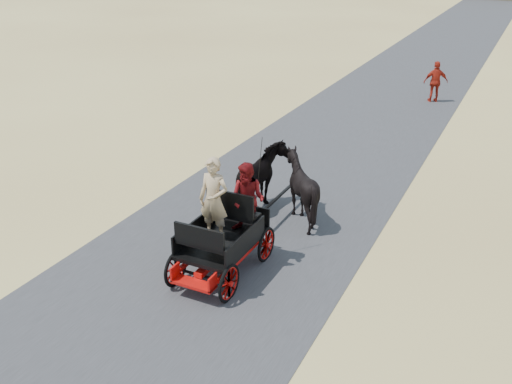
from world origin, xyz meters
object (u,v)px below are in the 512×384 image
at_px(horse_left, 261,180).
at_px(carriage, 223,256).
at_px(horse_right, 301,188).
at_px(pedestrian, 436,82).

bearing_deg(horse_left, carriage, 100.39).
xyz_separation_m(carriage, horse_right, (0.55, 3.00, 0.49)).
bearing_deg(carriage, pedestrian, 84.59).
bearing_deg(carriage, horse_left, 100.39).
xyz_separation_m(horse_right, pedestrian, (0.95, 12.81, 0.01)).
xyz_separation_m(carriage, pedestrian, (1.50, 15.81, 0.50)).
bearing_deg(horse_left, pedestrian, -99.08).
height_order(carriage, pedestrian, pedestrian).
bearing_deg(pedestrian, horse_left, 56.14).
relative_size(horse_right, pedestrian, 0.98).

